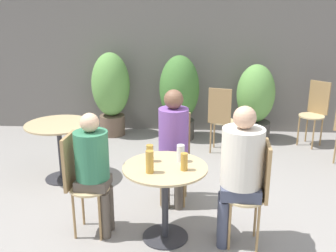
# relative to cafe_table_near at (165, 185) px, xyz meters

# --- Properties ---
(ground_plane) EXTENTS (20.00, 20.00, 0.00)m
(ground_plane) POSITION_rel_cafe_table_near_xyz_m (0.16, -0.07, -0.54)
(ground_plane) COLOR gray
(storefront_wall) EXTENTS (10.00, 0.06, 3.00)m
(storefront_wall) POSITION_rel_cafe_table_near_xyz_m (0.16, 3.29, 0.96)
(storefront_wall) COLOR slate
(storefront_wall) RESTS_ON ground_plane
(cafe_table_near) EXTENTS (0.76, 0.76, 0.72)m
(cafe_table_near) POSITION_rel_cafe_table_near_xyz_m (0.00, 0.00, 0.00)
(cafe_table_near) COLOR #2D2D33
(cafe_table_near) RESTS_ON ground_plane
(cafe_table_far) EXTENTS (0.79, 0.79, 0.72)m
(cafe_table_far) POSITION_rel_cafe_table_near_xyz_m (-1.37, 1.19, 0.01)
(cafe_table_far) COLOR #2D2D33
(cafe_table_far) RESTS_ON ground_plane
(bistro_chair_0) EXTENTS (0.38, 0.38, 0.98)m
(bistro_chair_0) POSITION_rel_cafe_table_near_xyz_m (0.80, -0.05, 0.04)
(bistro_chair_0) COLOR tan
(bistro_chair_0) RESTS_ON ground_plane
(bistro_chair_1) EXTENTS (0.38, 0.38, 0.98)m
(bistro_chair_1) POSITION_rel_cafe_table_near_xyz_m (0.05, 0.80, 0.04)
(bistro_chair_1) COLOR tan
(bistro_chair_1) RESTS_ON ground_plane
(bistro_chair_2) EXTENTS (0.38, 0.38, 0.98)m
(bistro_chair_2) POSITION_rel_cafe_table_near_xyz_m (-0.80, 0.05, 0.04)
(bistro_chair_2) COLOR tan
(bistro_chair_2) RESTS_ON ground_plane
(bistro_chair_4) EXTENTS (0.39, 0.41, 0.98)m
(bistro_chair_4) POSITION_rel_cafe_table_near_xyz_m (0.63, 2.18, 0.04)
(bistro_chair_4) COLOR tan
(bistro_chair_4) RESTS_ON ground_plane
(bistro_chair_5) EXTENTS (0.43, 0.43, 0.98)m
(bistro_chair_5) POSITION_rel_cafe_table_near_xyz_m (2.09, 2.68, 0.04)
(bistro_chair_5) COLOR tan
(bistro_chair_5) RESTS_ON ground_plane
(seated_person_0) EXTENTS (0.38, 0.36, 1.29)m
(seated_person_0) POSITION_rel_cafe_table_near_xyz_m (0.65, -0.04, 0.22)
(seated_person_0) COLOR #42475B
(seated_person_0) RESTS_ON ground_plane
(seated_person_1) EXTENTS (0.31, 0.32, 1.27)m
(seated_person_1) POSITION_rel_cafe_table_near_xyz_m (0.04, 0.65, 0.22)
(seated_person_1) COLOR brown
(seated_person_1) RESTS_ON ground_plane
(seated_person_2) EXTENTS (0.32, 0.31, 1.19)m
(seated_person_2) POSITION_rel_cafe_table_near_xyz_m (-0.65, 0.04, 0.17)
(seated_person_2) COLOR brown
(seated_person_2) RESTS_ON ground_plane
(beer_glass_0) EXTENTS (0.06, 0.06, 0.16)m
(beer_glass_0) POSITION_rel_cafe_table_near_xyz_m (-0.15, 0.11, 0.26)
(beer_glass_0) COLOR #B28433
(beer_glass_0) RESTS_ON cafe_table_near
(beer_glass_1) EXTENTS (0.07, 0.07, 0.20)m
(beer_glass_1) POSITION_rel_cafe_table_near_xyz_m (-0.12, -0.14, 0.28)
(beer_glass_1) COLOR #B28433
(beer_glass_1) RESTS_ON cafe_table_near
(beer_glass_2) EXTENTS (0.06, 0.06, 0.16)m
(beer_glass_2) POSITION_rel_cafe_table_near_xyz_m (0.17, -0.07, 0.26)
(beer_glass_2) COLOR #B28433
(beer_glass_2) RESTS_ON cafe_table_near
(beer_glass_3) EXTENTS (0.07, 0.07, 0.16)m
(beer_glass_3) POSITION_rel_cafe_table_near_xyz_m (0.13, 0.12, 0.26)
(beer_glass_3) COLOR silver
(beer_glass_3) RESTS_ON cafe_table_near
(potted_plant_0) EXTENTS (0.61, 0.61, 1.35)m
(potted_plant_0) POSITION_rel_cafe_table_near_xyz_m (-1.09, 2.94, 0.21)
(potted_plant_0) COLOR brown
(potted_plant_0) RESTS_ON ground_plane
(potted_plant_1) EXTENTS (0.62, 0.62, 1.33)m
(potted_plant_1) POSITION_rel_cafe_table_near_xyz_m (0.02, 2.83, 0.17)
(potted_plant_1) COLOR #47423D
(potted_plant_1) RESTS_ON ground_plane
(potted_plant_2) EXTENTS (0.59, 0.59, 1.21)m
(potted_plant_2) POSITION_rel_cafe_table_near_xyz_m (1.20, 2.82, 0.09)
(potted_plant_2) COLOR #47423D
(potted_plant_2) RESTS_ON ground_plane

